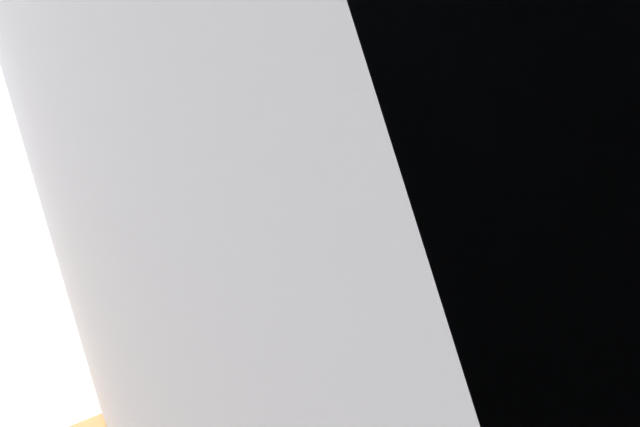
{
  "coord_description": "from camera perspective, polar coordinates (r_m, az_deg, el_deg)",
  "views": [
    {
      "loc": [
        -0.94,
        -1.52,
        1.99
      ],
      "look_at": [
        -0.06,
        -0.02,
        0.9
      ],
      "focal_mm": 33.42,
      "sensor_mm": 36.0,
      "label": 1
    }
  ],
  "objects": [
    {
      "name": "ground_plane",
      "position": [
        2.68,
        0.87,
        -15.95
      ],
      "size": [
        6.0,
        6.0,
        0.0
      ],
      "primitive_type": "plane",
      "color": "olive"
    },
    {
      "name": "wall_back",
      "position": [
        2.22,
        -3.79,
        13.83
      ],
      "size": [
        6.0,
        0.06,
        2.6
      ],
      "color": "silver",
      "rests_on": "ground"
    },
    {
      "name": "wall_left",
      "position": [
        1.68,
        -24.89,
        4.52
      ],
      "size": [
        0.05,
        6.0,
        2.6
      ],
      "primitive_type": "cube",
      "color": "silver",
      "rests_on": "ground"
    },
    {
      "name": "desk",
      "position": [
        2.54,
        7.93,
        -7.24
      ],
      "size": [
        1.37,
        0.64,
        0.72
      ],
      "color": "brown",
      "rests_on": "ground"
    },
    {
      "name": "book_stack_tall",
      "position": [
        2.16,
        -1.66,
        -0.77
      ],
      "size": [
        0.25,
        0.2,
        0.2
      ],
      "color": "#2672B2",
      "rests_on": "desk"
    },
    {
      "name": "book_stack_keyboard_riser",
      "position": [
        1.99,
        -0.8,
        -5.37
      ],
      "size": [
        0.22,
        0.17,
        0.12
      ],
      "color": "#8C338C",
      "rests_on": "desk"
    },
    {
      "name": "book_stack_side",
      "position": [
        2.37,
        8.67,
        1.74
      ],
      "size": [
        0.24,
        0.18,
        0.18
      ],
      "color": "teal",
      "rests_on": "desk"
    },
    {
      "name": "laptop",
      "position": [
        2.13,
        -2.54,
        3.67
      ],
      "size": [
        0.31,
        0.31,
        0.24
      ],
      "color": "#B7BABF",
      "rests_on": "book_stack_tall"
    },
    {
      "name": "keyboard",
      "position": [
        1.95,
        -0.81,
        -3.73
      ],
      "size": [
        0.43,
        0.16,
        0.02
      ],
      "primitive_type": "cube",
      "rotation": [
        0.0,
        0.0,
        -0.06
      ],
      "color": "black",
      "rests_on": "book_stack_keyboard_riser"
    },
    {
      "name": "computer_mouse",
      "position": [
        2.33,
        6.85,
        -0.81
      ],
      "size": [
        0.06,
        0.1,
        0.04
      ],
      "primitive_type": "ellipsoid",
      "color": "#A5A8AD",
      "rests_on": "desk"
    },
    {
      "name": "mug",
      "position": [
        2.11,
        -12.57,
        -4.18
      ],
      "size": [
        0.12,
        0.08,
        0.1
      ],
      "color": "white",
      "rests_on": "desk"
    },
    {
      "name": "water_bottle",
      "position": [
        2.37,
        13.63,
        1.13
      ],
      "size": [
        0.06,
        0.06,
        0.18
      ],
      "primitive_type": "cylinder",
      "color": "#263FA5",
      "rests_on": "desk"
    },
    {
      "name": "cell_phone",
      "position": [
        2.23,
        9.99,
        -3.1
      ],
      "size": [
        0.1,
        0.15,
        0.01
      ],
      "primitive_type": "cube",
      "rotation": [
        0.0,
        0.0,
        0.31
      ],
      "color": "black",
      "rests_on": "desk"
    }
  ]
}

